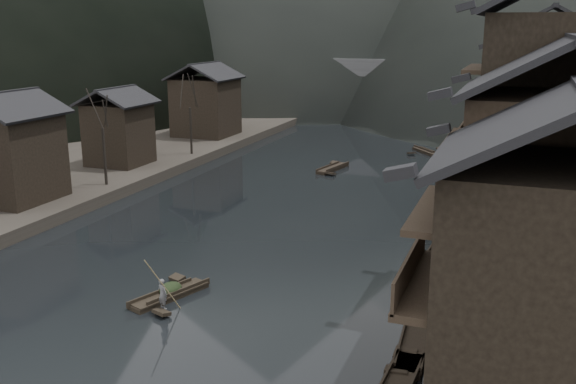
% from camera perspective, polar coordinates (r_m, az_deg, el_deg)
% --- Properties ---
extents(water, '(300.00, 300.00, 0.00)m').
position_cam_1_polar(water, '(34.55, -8.98, -9.45)').
color(water, black).
rests_on(water, ground).
extents(left_bank, '(40.00, 200.00, 1.20)m').
position_cam_1_polar(left_bank, '(85.42, -16.56, 5.01)').
color(left_bank, '#2D2823').
rests_on(left_bank, ground).
extents(stilt_houses, '(9.00, 67.60, 16.93)m').
position_cam_1_polar(stilt_houses, '(46.65, 22.20, 7.29)').
color(stilt_houses, black).
rests_on(stilt_houses, ground).
extents(left_houses, '(8.10, 53.20, 8.73)m').
position_cam_1_polar(left_houses, '(60.34, -17.02, 6.06)').
color(left_houses, black).
rests_on(left_houses, left_bank).
extents(bare_trees, '(3.93, 44.31, 7.87)m').
position_cam_1_polar(bare_trees, '(48.97, -22.16, 4.75)').
color(bare_trees, black).
rests_on(bare_trees, left_bank).
extents(moored_sampans, '(3.24, 55.39, 0.47)m').
position_cam_1_polar(moored_sampans, '(48.51, 15.00, -2.39)').
color(moored_sampans, black).
rests_on(moored_sampans, water).
extents(midriver_boats, '(11.52, 46.25, 0.45)m').
position_cam_1_polar(midriver_boats, '(82.61, 9.74, 4.82)').
color(midriver_boats, black).
rests_on(midriver_boats, water).
extents(stone_bridge, '(40.00, 6.00, 9.00)m').
position_cam_1_polar(stone_bridge, '(100.99, 11.39, 9.31)').
color(stone_bridge, '#4C4C4F').
rests_on(stone_bridge, ground).
extents(hero_sampan, '(2.55, 5.03, 0.44)m').
position_cam_1_polar(hero_sampan, '(34.86, -10.46, -8.93)').
color(hero_sampan, black).
rests_on(hero_sampan, water).
extents(cargo_heap, '(1.11, 1.45, 0.67)m').
position_cam_1_polar(cargo_heap, '(34.85, -10.43, -7.93)').
color(cargo_heap, black).
rests_on(cargo_heap, hero_sampan).
extents(boatman, '(0.68, 0.56, 1.60)m').
position_cam_1_polar(boatman, '(32.86, -11.10, -8.50)').
color(boatman, slate).
rests_on(boatman, hero_sampan).
extents(bamboo_pole, '(1.03, 2.08, 3.65)m').
position_cam_1_polar(bamboo_pole, '(31.84, -11.03, -4.21)').
color(bamboo_pole, '#8C7A51').
rests_on(bamboo_pole, boatman).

